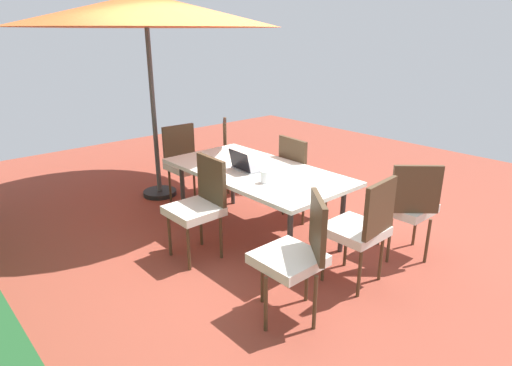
{
  "coord_description": "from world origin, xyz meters",
  "views": [
    {
      "loc": [
        -3.18,
        2.84,
        2.1
      ],
      "look_at": [
        0.0,
        0.0,
        0.59
      ],
      "focal_mm": 30.22,
      "sensor_mm": 36.0,
      "label": 1
    }
  ],
  "objects_px": {
    "chair_east": "(185,160)",
    "chair_southeast": "(236,151)",
    "chair_southwest": "(409,204)",
    "chair_west": "(362,226)",
    "chair_northwest": "(297,251)",
    "patio_umbrella": "(146,11)",
    "dining_table": "(256,174)",
    "chair_south": "(302,173)",
    "laptop": "(245,166)",
    "cup": "(265,177)",
    "chair_north": "(199,203)"
  },
  "relations": [
    {
      "from": "chair_east",
      "to": "cup",
      "type": "relative_size",
      "value": 8.35
    },
    {
      "from": "cup",
      "to": "chair_east",
      "type": "bearing_deg",
      "value": -6.65
    },
    {
      "from": "dining_table",
      "to": "chair_west",
      "type": "height_order",
      "value": "chair_west"
    },
    {
      "from": "chair_south",
      "to": "cup",
      "type": "relative_size",
      "value": 8.35
    },
    {
      "from": "chair_east",
      "to": "patio_umbrella",
      "type": "bearing_deg",
      "value": 112.64
    },
    {
      "from": "chair_east",
      "to": "laptop",
      "type": "bearing_deg",
      "value": -90.58
    },
    {
      "from": "dining_table",
      "to": "chair_east",
      "type": "xyz_separation_m",
      "value": [
        1.32,
        0.02,
        -0.14
      ]
    },
    {
      "from": "chair_west",
      "to": "chair_southeast",
      "type": "height_order",
      "value": "same"
    },
    {
      "from": "chair_northwest",
      "to": "chair_east",
      "type": "bearing_deg",
      "value": -156.48
    },
    {
      "from": "chair_north",
      "to": "laptop",
      "type": "height_order",
      "value": "chair_north"
    },
    {
      "from": "patio_umbrella",
      "to": "chair_southeast",
      "type": "height_order",
      "value": "patio_umbrella"
    },
    {
      "from": "chair_east",
      "to": "chair_southeast",
      "type": "xyz_separation_m",
      "value": [
        -0.09,
        -0.76,
        0.0
      ]
    },
    {
      "from": "patio_umbrella",
      "to": "laptop",
      "type": "bearing_deg",
      "value": -177.52
    },
    {
      "from": "patio_umbrella",
      "to": "chair_north",
      "type": "xyz_separation_m",
      "value": [
        -1.74,
        0.54,
        -1.77
      ]
    },
    {
      "from": "cup",
      "to": "chair_southeast",
      "type": "bearing_deg",
      "value": -30.88
    },
    {
      "from": "chair_east",
      "to": "cup",
      "type": "bearing_deg",
      "value": -93.52
    },
    {
      "from": "chair_northwest",
      "to": "chair_southeast",
      "type": "bearing_deg",
      "value": -171.65
    },
    {
      "from": "chair_southwest",
      "to": "chair_southeast",
      "type": "bearing_deg",
      "value": -46.32
    },
    {
      "from": "chair_southwest",
      "to": "cup",
      "type": "distance_m",
      "value": 1.39
    },
    {
      "from": "dining_table",
      "to": "patio_umbrella",
      "type": "height_order",
      "value": "patio_umbrella"
    },
    {
      "from": "chair_west",
      "to": "laptop",
      "type": "xyz_separation_m",
      "value": [
        1.37,
        0.12,
        0.23
      ]
    },
    {
      "from": "patio_umbrella",
      "to": "chair_south",
      "type": "distance_m",
      "value": 2.65
    },
    {
      "from": "chair_southeast",
      "to": "cup",
      "type": "xyz_separation_m",
      "value": [
        -1.6,
        0.96,
        0.25
      ]
    },
    {
      "from": "chair_north",
      "to": "dining_table",
      "type": "bearing_deg",
      "value": 91.1
    },
    {
      "from": "laptop",
      "to": "cup",
      "type": "height_order",
      "value": "laptop"
    },
    {
      "from": "dining_table",
      "to": "chair_southwest",
      "type": "relative_size",
      "value": 2.06
    },
    {
      "from": "patio_umbrella",
      "to": "chair_north",
      "type": "relative_size",
      "value": 3.28
    },
    {
      "from": "patio_umbrella",
      "to": "chair_south",
      "type": "xyz_separation_m",
      "value": [
        -1.77,
        -0.88,
        -1.77
      ]
    },
    {
      "from": "chair_northwest",
      "to": "cup",
      "type": "bearing_deg",
      "value": -170.7
    },
    {
      "from": "cup",
      "to": "chair_northwest",
      "type": "bearing_deg",
      "value": 150.59
    },
    {
      "from": "chair_north",
      "to": "chair_west",
      "type": "bearing_deg",
      "value": 31.37
    },
    {
      "from": "laptop",
      "to": "cup",
      "type": "xyz_separation_m",
      "value": [
        -0.42,
        0.11,
        0.01
      ]
    },
    {
      "from": "chair_east",
      "to": "chair_northwest",
      "type": "relative_size",
      "value": 1.0
    },
    {
      "from": "chair_southwest",
      "to": "chair_west",
      "type": "bearing_deg",
      "value": 42.33
    },
    {
      "from": "dining_table",
      "to": "chair_southeast",
      "type": "height_order",
      "value": "chair_southeast"
    },
    {
      "from": "dining_table",
      "to": "chair_south",
      "type": "xyz_separation_m",
      "value": [
        -0.01,
        -0.7,
        -0.14
      ]
    },
    {
      "from": "chair_south",
      "to": "dining_table",
      "type": "bearing_deg",
      "value": 95.26
    },
    {
      "from": "chair_west",
      "to": "laptop",
      "type": "height_order",
      "value": "chair_west"
    },
    {
      "from": "patio_umbrella",
      "to": "chair_southwest",
      "type": "relative_size",
      "value": 3.28
    },
    {
      "from": "patio_umbrella",
      "to": "chair_west",
      "type": "height_order",
      "value": "patio_umbrella"
    },
    {
      "from": "chair_northwest",
      "to": "chair_southwest",
      "type": "bearing_deg",
      "value": 126.02
    },
    {
      "from": "chair_southwest",
      "to": "cup",
      "type": "xyz_separation_m",
      "value": [
        0.96,
        0.97,
        0.25
      ]
    },
    {
      "from": "patio_umbrella",
      "to": "chair_southwest",
      "type": "bearing_deg",
      "value": -163.3
    },
    {
      "from": "dining_table",
      "to": "cup",
      "type": "distance_m",
      "value": 0.44
    },
    {
      "from": "chair_southwest",
      "to": "chair_east",
      "type": "xyz_separation_m",
      "value": [
        2.65,
        0.77,
        0.0
      ]
    },
    {
      "from": "patio_umbrella",
      "to": "chair_southwest",
      "type": "height_order",
      "value": "patio_umbrella"
    },
    {
      "from": "chair_southwest",
      "to": "chair_west",
      "type": "relative_size",
      "value": 1.0
    },
    {
      "from": "chair_south",
      "to": "chair_east",
      "type": "height_order",
      "value": "same"
    },
    {
      "from": "chair_north",
      "to": "chair_southeast",
      "type": "xyz_separation_m",
      "value": [
        1.22,
        -1.45,
        0.0
      ]
    },
    {
      "from": "chair_east",
      "to": "chair_southeast",
      "type": "height_order",
      "value": "same"
    }
  ]
}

